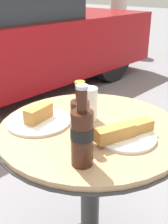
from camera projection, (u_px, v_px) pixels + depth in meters
name	position (u px, v px, depth m)	size (l,w,h in m)	color
bistro_table	(90.00, 164.00, 1.17)	(0.73, 0.73, 0.73)	#333333
cola_bottle_left	(80.00, 119.00, 0.96)	(0.07, 0.07, 0.22)	#3D1E14
cola_bottle_right	(82.00, 135.00, 0.82)	(0.07, 0.07, 0.25)	#3D1E14
drinking_glass	(88.00, 106.00, 1.12)	(0.07, 0.07, 0.14)	silver
lunch_plate_near	(39.00, 119.00, 1.11)	(0.26, 0.26, 0.07)	white
lunch_plate_far	(125.00, 134.00, 0.99)	(0.24, 0.21, 0.06)	white
pedestrian	(119.00, 4.00, 5.37)	(0.32, 0.32, 1.58)	brown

